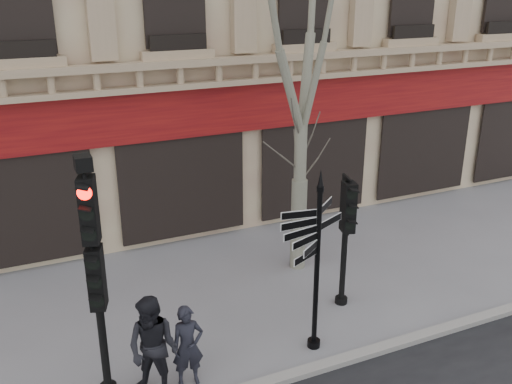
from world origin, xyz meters
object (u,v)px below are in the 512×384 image
traffic_signal_main (93,252)px  plane_tree (305,5)px  pedestrian_a (188,346)px  fingerpost (318,232)px  pedestrian_b (153,349)px  traffic_signal_secondary (346,220)px

traffic_signal_main → plane_tree: 6.85m
plane_tree → pedestrian_a: size_ratio=5.76×
fingerpost → traffic_signal_main: 3.95m
plane_tree → pedestrian_b: plane_tree is taller
traffic_signal_main → traffic_signal_secondary: traffic_signal_main is taller
traffic_signal_main → traffic_signal_secondary: bearing=27.3°
plane_tree → traffic_signal_main: bearing=-152.2°
traffic_signal_main → pedestrian_b: (0.75, -0.41, -1.78)m
traffic_signal_secondary → pedestrian_a: (-3.91, -1.17, -1.23)m
fingerpost → plane_tree: 5.02m
traffic_signal_main → pedestrian_b: 1.97m
traffic_signal_secondary → plane_tree: bearing=105.4°
plane_tree → fingerpost: bearing=-112.6°
fingerpost → traffic_signal_secondary: fingerpost is taller
traffic_signal_main → fingerpost: bearing=13.8°
fingerpost → plane_tree: plane_tree is taller
traffic_signal_secondary → pedestrian_a: traffic_signal_secondary is taller
fingerpost → pedestrian_a: bearing=165.5°
traffic_signal_main → pedestrian_a: bearing=4.4°
fingerpost → pedestrian_a: (-2.56, -0.02, -1.70)m
pedestrian_a → plane_tree: bearing=43.1°
traffic_signal_secondary → pedestrian_a: 4.27m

